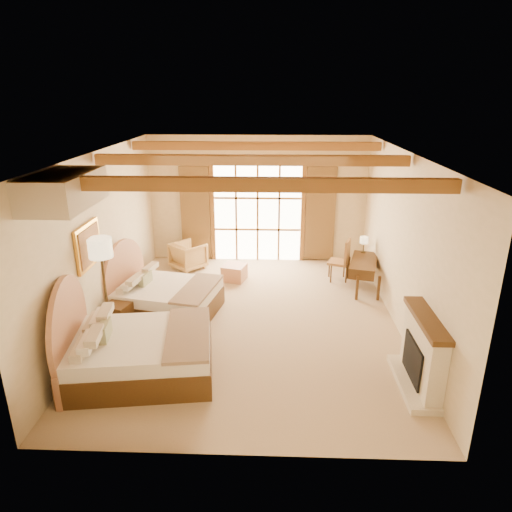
{
  "coord_description": "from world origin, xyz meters",
  "views": [
    {
      "loc": [
        0.38,
        -7.9,
        4.17
      ],
      "look_at": [
        0.08,
        0.2,
        1.26
      ],
      "focal_mm": 32.0,
      "sensor_mm": 36.0,
      "label": 1
    }
  ],
  "objects_px": {
    "bed_far": "(160,295)",
    "nightstand": "(119,316)",
    "armchair": "(188,256)",
    "desk": "(363,273)",
    "bed_near": "(130,349)"
  },
  "relations": [
    {
      "from": "bed_near",
      "to": "nightstand",
      "type": "height_order",
      "value": "bed_near"
    },
    {
      "from": "nightstand",
      "to": "desk",
      "type": "relative_size",
      "value": 0.39
    },
    {
      "from": "bed_near",
      "to": "nightstand",
      "type": "bearing_deg",
      "value": 107.08
    },
    {
      "from": "bed_far",
      "to": "desk",
      "type": "bearing_deg",
      "value": 29.37
    },
    {
      "from": "bed_far",
      "to": "nightstand",
      "type": "relative_size",
      "value": 4.16
    },
    {
      "from": "bed_far",
      "to": "desk",
      "type": "xyz_separation_m",
      "value": [
        4.25,
        1.34,
        -0.02
      ]
    },
    {
      "from": "bed_far",
      "to": "desk",
      "type": "relative_size",
      "value": 1.61
    },
    {
      "from": "nightstand",
      "to": "desk",
      "type": "xyz_separation_m",
      "value": [
        4.85,
        2.06,
        0.1
      ]
    },
    {
      "from": "armchair",
      "to": "bed_near",
      "type": "bearing_deg",
      "value": 130.69
    },
    {
      "from": "armchair",
      "to": "desk",
      "type": "relative_size",
      "value": 0.54
    },
    {
      "from": "bed_far",
      "to": "armchair",
      "type": "distance_m",
      "value": 2.45
    },
    {
      "from": "nightstand",
      "to": "armchair",
      "type": "distance_m",
      "value": 3.25
    },
    {
      "from": "bed_near",
      "to": "armchair",
      "type": "height_order",
      "value": "bed_near"
    },
    {
      "from": "bed_far",
      "to": "nightstand",
      "type": "xyz_separation_m",
      "value": [
        -0.6,
        -0.72,
        -0.12
      ]
    },
    {
      "from": "armchair",
      "to": "bed_far",
      "type": "bearing_deg",
      "value": 128.83
    }
  ]
}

